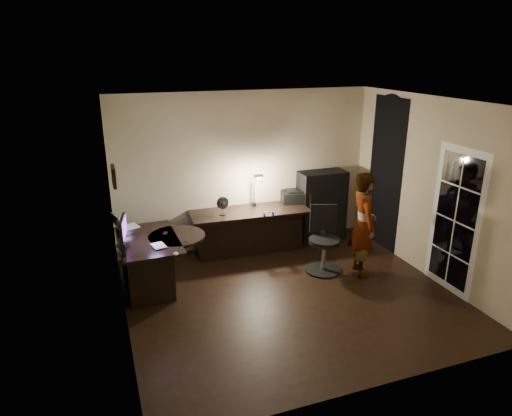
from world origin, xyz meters
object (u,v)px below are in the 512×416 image
object	(u,v)px
desk_left	(150,263)
cabinet	(321,205)
desk_right	(250,231)
monitor	(122,236)
person	(363,224)
office_chair	(325,241)

from	to	relation	value
desk_left	cabinet	size ratio (longest dim) A/B	1.05
desk_right	monitor	distance (m)	2.36
desk_right	cabinet	world-z (taller)	cabinet
desk_right	person	size ratio (longest dim) A/B	1.23
person	office_chair	bearing A→B (deg)	74.82
cabinet	office_chair	xyz separation A→B (m)	(-0.58, -1.23, -0.12)
cabinet	person	xyz separation A→B (m)	(-0.07, -1.48, 0.18)
desk_left	monitor	xyz separation A→B (m)	(-0.35, -0.16, 0.54)
person	cabinet	bearing A→B (deg)	8.26
desk_right	monitor	xyz separation A→B (m)	(-2.12, -0.86, 0.55)
cabinet	office_chair	size ratio (longest dim) A/B	1.23
person	monitor	bearing A→B (deg)	93.30
desk_right	monitor	bearing A→B (deg)	-155.30
desk_right	cabinet	size ratio (longest dim) A/B	1.58
person	desk_right	bearing A→B (deg)	56.69
cabinet	person	bearing A→B (deg)	-91.99
desk_left	cabinet	distance (m)	3.33
office_chair	desk_right	bearing A→B (deg)	147.95
cabinet	office_chair	distance (m)	1.37
cabinet	monitor	bearing A→B (deg)	-163.38
desk_left	cabinet	bearing A→B (deg)	13.30
monitor	person	size ratio (longest dim) A/B	0.28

